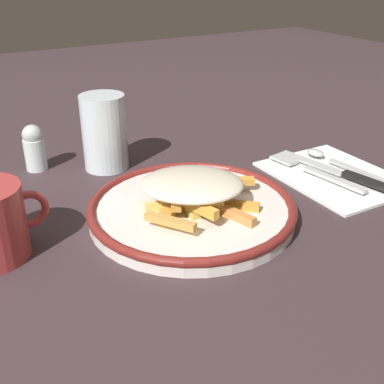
# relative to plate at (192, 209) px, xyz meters

# --- Properties ---
(ground_plane) EXTENTS (2.60, 2.60, 0.00)m
(ground_plane) POSITION_rel_plate_xyz_m (0.00, 0.00, -0.01)
(ground_plane) COLOR #392A2E
(plate) EXTENTS (0.27, 0.27, 0.02)m
(plate) POSITION_rel_plate_xyz_m (0.00, 0.00, 0.00)
(plate) COLOR silver
(plate) RESTS_ON ground_plane
(fries_heap) EXTENTS (0.18, 0.17, 0.04)m
(fries_heap) POSITION_rel_plate_xyz_m (0.00, -0.00, 0.03)
(fries_heap) COLOR gold
(fries_heap) RESTS_ON plate
(napkin) EXTENTS (0.16, 0.21, 0.01)m
(napkin) POSITION_rel_plate_xyz_m (0.26, -0.00, -0.01)
(napkin) COLOR white
(napkin) RESTS_ON ground_plane
(fork) EXTENTS (0.04, 0.18, 0.01)m
(fork) POSITION_rel_plate_xyz_m (0.23, 0.01, -0.00)
(fork) COLOR silver
(fork) RESTS_ON napkin
(knife) EXTENTS (0.06, 0.21, 0.01)m
(knife) POSITION_rel_plate_xyz_m (0.26, -0.02, -0.00)
(knife) COLOR black
(knife) RESTS_ON napkin
(spoon) EXTENTS (0.03, 0.15, 0.01)m
(spoon) POSITION_rel_plate_xyz_m (0.28, 0.03, -0.00)
(spoon) COLOR silver
(spoon) RESTS_ON napkin
(water_glass) EXTENTS (0.07, 0.07, 0.12)m
(water_glass) POSITION_rel_plate_xyz_m (-0.04, 0.21, 0.05)
(water_glass) COLOR silver
(water_glass) RESTS_ON ground_plane
(salt_shaker) EXTENTS (0.03, 0.03, 0.07)m
(salt_shaker) POSITION_rel_plate_xyz_m (-0.14, 0.26, 0.02)
(salt_shaker) COLOR silver
(salt_shaker) RESTS_ON ground_plane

